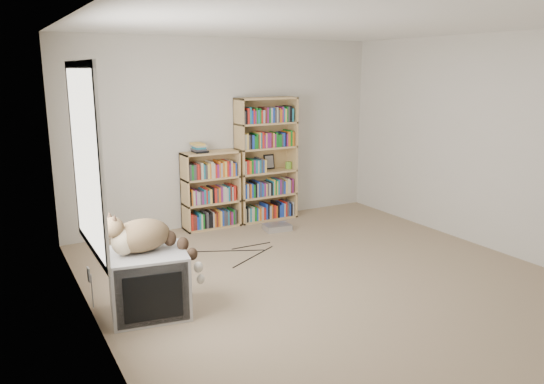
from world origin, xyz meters
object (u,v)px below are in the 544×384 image
crt_tv (149,283)px  bookcase_tall (266,162)px  bookcase_short (210,192)px  cat (149,240)px  dvd_player (277,227)px

crt_tv → bookcase_tall: (2.32, 2.15, 0.54)m
crt_tv → bookcase_short: bearing=64.8°
crt_tv → cat: (0.03, 0.00, 0.39)m
cat → dvd_player: size_ratio=2.37×
cat → bookcase_short: bearing=46.4°
crt_tv → cat: 0.39m
cat → bookcase_tall: bearing=33.5°
dvd_player → bookcase_short: bearing=148.6°
crt_tv → dvd_player: size_ratio=2.13×
dvd_player → crt_tv: bearing=-137.0°
bookcase_short → crt_tv: bearing=-124.4°
crt_tv → bookcase_tall: bearing=52.1°
crt_tv → cat: bearing=10.1°
cat → bookcase_tall: 3.14m
crt_tv → cat: size_ratio=0.90×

